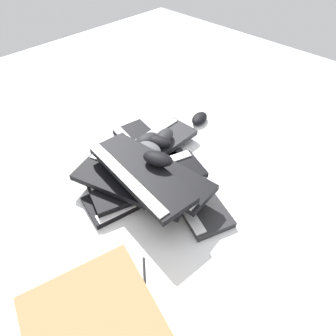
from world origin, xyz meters
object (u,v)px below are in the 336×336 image
(keyboard_2, at_px, (151,151))
(mouse_4, at_px, (199,118))
(keyboard_4, at_px, (132,183))
(keyboard_5, at_px, (151,148))
(keyboard_1, at_px, (187,188))
(mouse_2, at_px, (197,182))
(keyboard_3, at_px, (148,180))
(mouse_5, at_px, (149,148))
(mouse_0, at_px, (147,139))
(keyboard_0, at_px, (143,189))
(keyboard_7, at_px, (139,173))
(mouse_3, at_px, (164,136))
(mouse_6, at_px, (158,159))
(keyboard_6, at_px, (156,172))
(cardboard_box, at_px, (97,331))
(mouse_1, at_px, (159,141))

(keyboard_2, relative_size, mouse_4, 4.18)
(keyboard_4, bearing_deg, keyboard_5, -149.84)
(keyboard_1, distance_m, mouse_2, 0.05)
(keyboard_3, height_order, mouse_5, mouse_5)
(keyboard_3, height_order, mouse_0, mouse_0)
(keyboard_2, distance_m, mouse_0, 0.07)
(mouse_0, bearing_deg, keyboard_0, -132.08)
(keyboard_5, xyz_separation_m, mouse_4, (-0.34, -0.01, -0.02))
(keyboard_7, bearing_deg, mouse_5, -142.83)
(keyboard_3, height_order, keyboard_5, same)
(mouse_0, height_order, mouse_5, same)
(keyboard_2, height_order, keyboard_3, keyboard_3)
(keyboard_7, xyz_separation_m, mouse_3, (-0.26, -0.13, -0.05))
(keyboard_0, xyz_separation_m, keyboard_5, (-0.17, -0.13, 0.03))
(mouse_6, bearing_deg, mouse_2, -156.61)
(keyboard_6, relative_size, mouse_6, 4.11)
(mouse_2, xyz_separation_m, cardboard_box, (0.57, 0.17, 0.04))
(keyboard_1, relative_size, keyboard_5, 1.05)
(keyboard_5, height_order, keyboard_6, keyboard_6)
(keyboard_6, bearing_deg, keyboard_4, -28.70)
(keyboard_3, height_order, keyboard_7, keyboard_7)
(keyboard_6, height_order, mouse_1, keyboard_6)
(mouse_0, bearing_deg, keyboard_4, -140.11)
(keyboard_1, xyz_separation_m, mouse_4, (-0.38, -0.26, 0.01))
(mouse_1, height_order, mouse_5, same)
(keyboard_6, bearing_deg, mouse_0, -123.95)
(mouse_1, bearing_deg, mouse_3, 75.42)
(keyboard_0, relative_size, mouse_3, 4.20)
(mouse_1, bearing_deg, keyboard_6, -71.69)
(keyboard_0, bearing_deg, mouse_6, 133.73)
(keyboard_6, xyz_separation_m, mouse_5, (-0.09, -0.14, -0.02))
(keyboard_0, bearing_deg, keyboard_6, 135.44)
(keyboard_2, distance_m, keyboard_5, 0.03)
(mouse_6, bearing_deg, keyboard_4, 37.54)
(keyboard_3, relative_size, mouse_1, 4.23)
(mouse_1, bearing_deg, keyboard_5, -161.81)
(mouse_5, bearing_deg, keyboard_3, 127.09)
(keyboard_0, relative_size, mouse_2, 4.20)
(keyboard_1, height_order, mouse_5, mouse_5)
(mouse_0, xyz_separation_m, mouse_3, (-0.07, 0.04, 0.00))
(mouse_4, bearing_deg, keyboard_5, -15.52)
(keyboard_0, xyz_separation_m, mouse_0, (-0.16, -0.15, 0.07))
(keyboard_2, bearing_deg, mouse_3, 150.09)
(keyboard_3, height_order, keyboard_6, keyboard_6)
(keyboard_0, xyz_separation_m, keyboard_4, (0.04, -0.01, 0.06))
(mouse_3, distance_m, mouse_6, 0.26)
(keyboard_3, height_order, mouse_4, keyboard_3)
(keyboard_2, height_order, keyboard_5, keyboard_5)
(keyboard_5, relative_size, mouse_1, 4.03)
(keyboard_2, relative_size, cardboard_box, 1.68)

